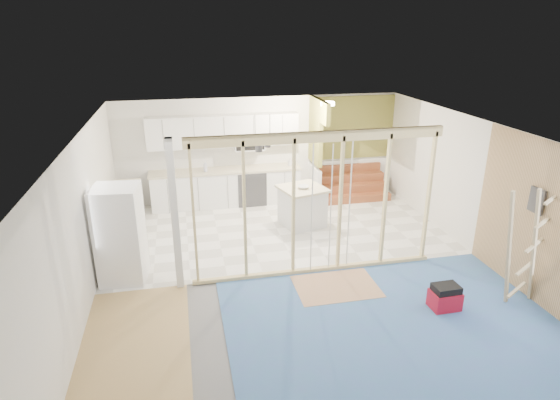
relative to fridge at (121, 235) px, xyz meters
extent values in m
cube|color=slate|center=(3.03, -0.45, -0.86)|extent=(7.00, 8.00, 0.01)
cube|color=white|center=(3.03, -0.45, 1.74)|extent=(7.00, 8.00, 0.01)
cube|color=white|center=(3.03, 3.55, 0.44)|extent=(7.00, 0.01, 2.60)
cube|color=white|center=(3.03, -4.45, 0.44)|extent=(7.00, 0.01, 2.60)
cube|color=white|center=(-0.47, -0.45, 0.44)|extent=(0.01, 8.00, 2.60)
cube|color=white|center=(6.53, -0.45, 0.44)|extent=(0.01, 8.00, 2.60)
cube|color=white|center=(3.03, 1.55, -0.85)|extent=(7.00, 4.00, 0.02)
cube|color=#425BA1|center=(4.03, -2.45, -0.85)|extent=(5.00, 4.00, 0.02)
cube|color=tan|center=(0.28, -2.45, -0.85)|extent=(1.50, 4.00, 0.02)
cube|color=tan|center=(3.53, -1.05, -0.84)|extent=(1.40, 1.00, 0.01)
cube|color=#E7D88D|center=(3.33, -0.45, 1.64)|extent=(4.40, 0.09, 0.18)
cube|color=#E7D88D|center=(3.33, -0.45, -0.81)|extent=(4.40, 0.09, 0.06)
cube|color=silver|center=(0.93, -0.45, 0.44)|extent=(0.12, 0.14, 2.60)
cube|color=#E7D88D|center=(1.23, -0.45, 0.44)|extent=(0.04, 0.09, 2.40)
cube|color=#E7D88D|center=(2.07, -0.45, 0.44)|extent=(0.04, 0.09, 2.40)
cube|color=#E7D88D|center=(2.91, -0.45, 0.44)|extent=(0.04, 0.09, 2.40)
cube|color=#E7D88D|center=(3.75, -0.45, 0.44)|extent=(0.04, 0.09, 2.40)
cube|color=#E7D88D|center=(4.59, -0.45, 0.44)|extent=(0.04, 0.09, 2.40)
cube|color=#E7D88D|center=(5.43, -0.45, 0.44)|extent=(0.04, 0.09, 2.40)
cylinder|color=silver|center=(3.23, -0.48, 0.36)|extent=(0.02, 0.02, 2.35)
cylinder|color=silver|center=(3.93, -0.43, 0.36)|extent=(0.02, 0.02, 2.35)
cylinder|color=silver|center=(3.58, -0.45, 0.36)|extent=(0.02, 0.02, 2.35)
cube|color=white|center=(2.13, 3.25, -0.42)|extent=(3.60, 0.60, 0.88)
cube|color=beige|center=(2.13, 3.25, 0.05)|extent=(3.66, 0.64, 0.05)
cube|color=white|center=(-0.17, 2.15, -0.42)|extent=(0.60, 1.60, 0.88)
cube|color=beige|center=(-0.17, 2.15, 0.05)|extent=(0.64, 1.64, 0.05)
cube|color=white|center=(2.13, 3.37, 0.99)|extent=(3.60, 0.34, 0.75)
cube|color=white|center=(2.73, 3.33, 0.69)|extent=(0.72, 0.38, 0.36)
cube|color=black|center=(2.73, 3.14, 0.69)|extent=(0.68, 0.02, 0.30)
cube|color=olive|center=(4.33, 3.10, 0.94)|extent=(0.10, 0.90, 1.60)
cube|color=white|center=(4.33, 3.10, -0.41)|extent=(0.10, 0.90, 0.90)
cube|color=olive|center=(4.33, 2.40, 1.49)|extent=(0.10, 0.50, 0.50)
cube|color=olive|center=(5.43, 3.52, 0.89)|extent=(2.20, 0.04, 1.60)
cube|color=white|center=(5.43, 3.52, -0.41)|extent=(2.20, 0.04, 0.90)
cube|color=brown|center=(5.38, 2.75, -0.76)|extent=(1.70, 0.26, 0.20)
cube|color=brown|center=(5.38, 3.01, -0.56)|extent=(1.70, 0.26, 0.20)
cube|color=brown|center=(5.38, 3.27, -0.36)|extent=(1.70, 0.26, 0.20)
cube|color=brown|center=(5.38, 3.53, -0.16)|extent=(1.70, 0.26, 0.20)
torus|color=black|center=(2.73, 1.45, 1.19)|extent=(0.52, 0.52, 0.02)
cylinder|color=black|center=(2.58, 1.45, 1.44)|extent=(0.01, 0.01, 0.50)
cylinder|color=black|center=(2.88, 1.45, 1.44)|extent=(0.01, 0.01, 0.50)
cylinder|color=#3A3B40|center=(2.63, 1.35, 1.04)|extent=(0.14, 0.14, 0.14)
cylinder|color=#3A3B40|center=(2.85, 1.55, 1.06)|extent=(0.12, 0.12, 0.12)
cube|color=#3A3B40|center=(6.46, -1.85, 0.79)|extent=(0.04, 0.30, 0.40)
cylinder|color=#FFEABF|center=(4.43, 2.55, 1.68)|extent=(0.32, 0.32, 0.08)
cube|color=white|center=(-0.01, 0.00, 0.00)|extent=(0.82, 0.80, 1.72)
cube|color=#3A3B40|center=(0.35, 0.00, 0.00)|extent=(0.10, 0.69, 1.69)
cube|color=silver|center=(3.63, 1.63, -0.45)|extent=(1.00, 1.00, 0.83)
cube|color=beige|center=(3.63, 1.63, 0.01)|extent=(1.12, 1.12, 0.05)
imported|color=silver|center=(3.63, 1.58, 0.07)|extent=(0.29, 0.29, 0.06)
imported|color=#B3B5C7|center=(1.64, 3.16, 0.21)|extent=(0.12, 0.13, 0.27)
imported|color=silver|center=(3.73, 3.25, 0.17)|extent=(0.11, 0.11, 0.19)
cube|color=#A80F22|center=(4.99, -2.02, -0.70)|extent=(0.45, 0.34, 0.31)
cube|color=black|center=(4.99, -2.02, -0.49)|extent=(0.40, 0.29, 0.11)
cube|color=tan|center=(5.87, -2.15, 0.15)|extent=(0.45, 0.23, 1.99)
cube|color=tan|center=(6.31, -2.15, 0.15)|extent=(0.45, 0.23, 1.99)
cube|color=tan|center=(6.15, -2.15, -0.59)|extent=(0.46, 0.23, 0.13)
cube|color=tan|center=(6.23, -2.15, -0.20)|extent=(0.46, 0.23, 0.13)
cube|color=tan|center=(6.31, -2.15, 0.18)|extent=(0.46, 0.23, 0.13)
cube|color=tan|center=(6.39, -2.15, 0.56)|extent=(0.46, 0.23, 0.13)
cube|color=tan|center=(6.46, -2.15, 0.95)|extent=(0.46, 0.23, 0.13)
camera|label=1|loc=(1.12, -7.65, 3.35)|focal=30.00mm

